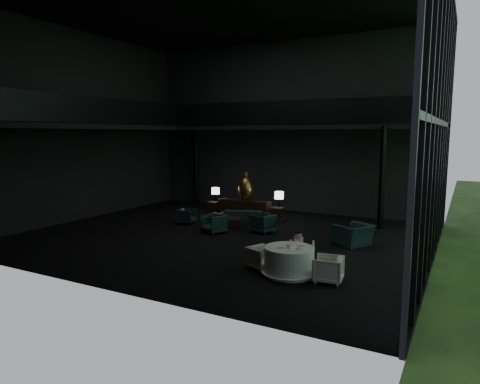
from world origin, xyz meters
The scene contains 35 objects.
floor centered at (0.00, 0.00, 0.00)m, with size 14.00×12.00×0.02m, color black.
ceiling centered at (0.00, 0.00, 8.00)m, with size 14.00×12.00×0.02m, color black.
wall_back centered at (0.00, 6.00, 4.00)m, with size 14.00×0.04×8.00m, color black.
wall_front centered at (0.00, -6.00, 4.00)m, with size 14.00×0.04×8.00m, color black.
wall_left centered at (-7.00, 0.00, 4.00)m, with size 0.04×12.00×8.00m, color black.
curtain_wall centered at (6.95, 0.00, 4.00)m, with size 0.20×12.00×8.00m, color black, non-canonical shape.
mezzanine_left centered at (-6.00, 0.00, 4.00)m, with size 2.00×12.00×0.25m, color black.
mezzanine_back centered at (1.00, 5.00, 4.00)m, with size 12.00×2.00×0.25m, color black.
railing_left centered at (-5.00, 0.00, 4.60)m, with size 0.06×12.00×1.00m, color black.
railing_back centered at (1.00, 4.00, 4.60)m, with size 12.00×0.06×1.00m, color black.
column_nw centered at (-5.00, 5.70, 2.00)m, with size 0.24×0.24×4.00m, color black.
column_ne centered at (4.80, 4.00, 2.00)m, with size 0.24×0.24×4.00m, color black.
console centered at (-0.98, 3.55, 0.38)m, with size 2.39×0.54×0.76m, color black.
bronze_urn centered at (-0.98, 3.65, 1.30)m, with size 0.68×0.68×1.26m.
side_table_left centered at (-2.58, 3.46, 0.29)m, with size 0.53×0.53×0.59m, color black.
table_lamp_left centered at (-2.58, 3.70, 1.03)m, with size 0.37×0.37×0.62m.
side_table_right centered at (0.62, 3.48, 0.29)m, with size 0.52×0.52×0.57m, color black.
table_lamp_right centered at (0.62, 3.70, 1.04)m, with size 0.39×0.39×0.65m.
sofa centered at (-0.35, 2.32, 0.40)m, with size 2.04×0.60×0.80m, color black.
lounge_armchair_west centered at (-2.44, 1.14, 0.30)m, with size 0.59×0.55×0.60m, color black.
lounge_armchair_east centered at (1.03, 1.18, 0.38)m, with size 0.74×0.69×0.76m, color black.
lounge_armchair_south centered at (-0.56, 0.24, 0.39)m, with size 0.76×0.71×0.78m, color black.
window_armchair centered at (4.50, 0.87, 0.50)m, with size 1.14×0.74×1.00m, color black.
coffee_table centered at (-0.49, 1.33, 0.20)m, with size 0.88×0.88×0.39m, color black.
dining_table centered at (3.71, -2.91, 0.33)m, with size 1.48×1.48×0.75m.
dining_chair_north centered at (3.69, -1.89, 0.33)m, with size 0.65×0.61×0.67m, color beige.
dining_chair_east centered at (4.77, -2.95, 0.33)m, with size 0.65×0.61×0.67m, color beige.
dining_chair_west centered at (2.86, -2.78, 0.30)m, with size 0.59×0.55×0.60m, color silver.
child centered at (3.64, -2.03, 0.73)m, with size 0.26×0.26×0.57m.
plate_a centered at (3.56, -3.12, 0.76)m, with size 0.23×0.23×0.01m, color white.
plate_b centered at (3.93, -2.68, 0.76)m, with size 0.20×0.20×0.01m, color white.
saucer centered at (4.01, -2.98, 0.76)m, with size 0.16×0.16×0.01m, color white.
coffee_cup centered at (4.02, -3.01, 0.80)m, with size 0.09×0.09×0.07m, color white.
cereal_bowl centered at (3.68, -2.87, 0.79)m, with size 0.15×0.15×0.08m, color white.
cream_pot centered at (3.75, -3.10, 0.78)m, with size 0.06×0.06×0.07m, color #99999E.
Camera 1 is at (7.71, -13.13, 3.71)m, focal length 32.00 mm.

